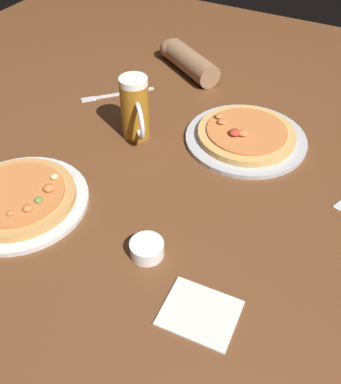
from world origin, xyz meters
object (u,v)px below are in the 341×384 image
pizza_plate_far (246,136)px  diner_arm (186,59)px  fork_left (116,94)px  napkin_folded (200,312)px  pizza_plate_near (19,199)px  ramekin_butter (147,249)px  beer_mug_dark (135,109)px

pizza_plate_far → diner_arm: size_ratio=1.23×
pizza_plate_far → fork_left: bearing=175.8°
napkin_folded → diner_arm: bearing=118.5°
pizza_plate_near → napkin_folded: (0.49, -0.06, -0.01)m
ramekin_butter → fork_left: (-0.41, 0.50, -0.01)m
pizza_plate_far → ramekin_butter: size_ratio=4.63×
pizza_plate_far → napkin_folded: 0.56m
pizza_plate_near → ramekin_butter: (0.34, 0.01, 0.00)m
beer_mug_dark → diner_arm: 0.42m
pizza_plate_near → beer_mug_dark: (0.10, 0.36, 0.07)m
pizza_plate_near → beer_mug_dark: 0.38m
pizza_plate_far → diner_arm: 0.44m
napkin_folded → diner_arm: (-0.45, 0.83, 0.03)m
napkin_folded → beer_mug_dark: bearing=133.2°
fork_left → pizza_plate_near: bearing=-81.8°
ramekin_butter → napkin_folded: size_ratio=0.52×
pizza_plate_near → napkin_folded: size_ratio=2.33×
pizza_plate_far → ramekin_butter: pizza_plate_far is taller
beer_mug_dark → napkin_folded: 0.58m
napkin_folded → fork_left: 0.81m
diner_arm → napkin_folded: bearing=-61.5°
napkin_folded → pizza_plate_near: bearing=172.8°
pizza_plate_far → ramekin_butter: bearing=-94.3°
diner_arm → beer_mug_dark: bearing=-82.0°
pizza_plate_near → diner_arm: size_ratio=1.19×
pizza_plate_far → diner_arm: diner_arm is taller
beer_mug_dark → fork_left: beer_mug_dark is taller
pizza_plate_near → pizza_plate_far: 0.61m
ramekin_butter → diner_arm: (-0.30, 0.76, 0.02)m
ramekin_butter → napkin_folded: (0.16, -0.07, -0.01)m
pizza_plate_near → pizza_plate_far: (0.37, 0.48, -0.00)m
beer_mug_dark → diner_arm: beer_mug_dark is taller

